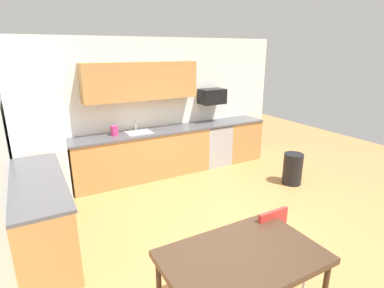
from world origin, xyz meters
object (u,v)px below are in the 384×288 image
dining_table (243,260)px  chair_near_table (279,244)px  microwave (212,96)px  trash_bin (293,169)px  refrigerator (40,149)px  kettle (115,131)px  oven_range (214,144)px

dining_table → chair_near_table: size_ratio=1.65×
microwave → trash_bin: (0.72, -1.75, -1.20)m
microwave → dining_table: bearing=-118.9°
refrigerator → dining_table: refrigerator is taller
chair_near_table → kettle: size_ratio=4.25×
microwave → chair_near_table: microwave is taller
refrigerator → microwave: bearing=3.0°
microwave → kettle: (-2.17, -0.05, -0.48)m
refrigerator → trash_bin: (4.17, -1.57, -0.62)m
chair_near_table → dining_table: bearing=-162.2°
oven_range → kettle: bearing=178.7°
chair_near_table → refrigerator: bearing=120.8°
chair_near_table → microwave: bearing=68.1°
kettle → trash_bin: bearing=-30.5°
microwave → kettle: size_ratio=2.70×
kettle → dining_table: bearing=-88.6°
trash_bin → dining_table: bearing=-144.2°
microwave → chair_near_table: bearing=-111.9°
microwave → refrigerator: bearing=-177.0°
dining_table → trash_bin: dining_table is taller
microwave → chair_near_table: (-1.43, -3.57, -1.00)m
refrigerator → oven_range: refrigerator is taller
oven_range → trash_bin: oven_range is taller
refrigerator → microwave: size_ratio=3.41×
dining_table → chair_near_table: chair_near_table is taller
microwave → trash_bin: 2.25m
microwave → oven_range: bearing=-90.0°
oven_range → trash_bin: bearing=-66.5°
refrigerator → oven_range: bearing=1.3°
microwave → chair_near_table: size_ratio=0.64×
oven_range → kettle: size_ratio=4.55×
chair_near_table → kettle: (-0.74, 3.52, 0.52)m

